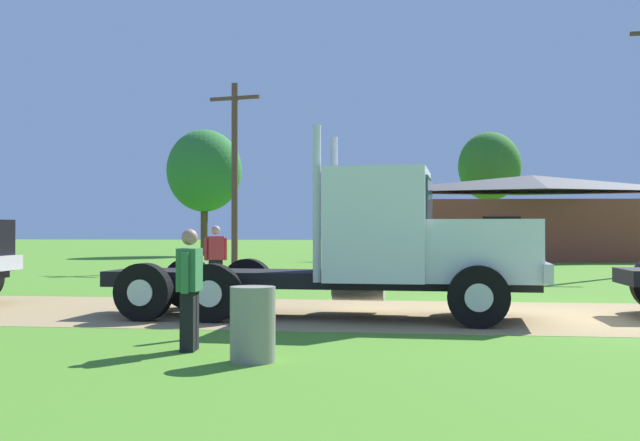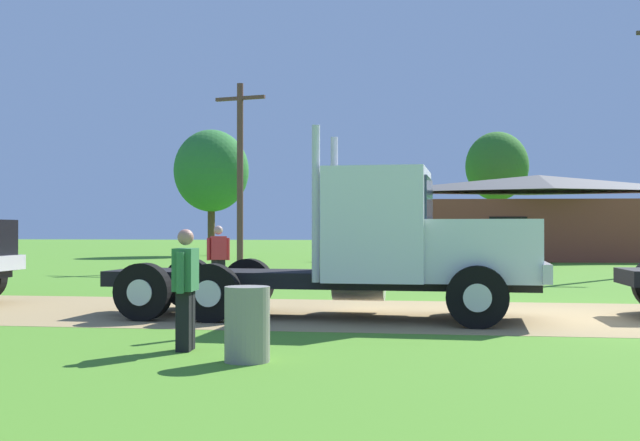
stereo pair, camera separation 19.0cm
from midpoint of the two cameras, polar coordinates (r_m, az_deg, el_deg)
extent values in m
plane|color=#4C8626|center=(15.73, 17.23, -6.46)|extent=(200.00, 200.00, 0.00)
cube|color=#9E8455|center=(15.73, 17.23, -6.45)|extent=(120.00, 5.72, 0.01)
cube|color=black|center=(14.92, -0.44, -4.12)|extent=(7.89, 1.85, 0.28)
cube|color=white|center=(14.65, 11.00, -2.05)|extent=(2.01, 2.12, 1.08)
cube|color=silver|center=(14.71, 14.96, -3.45)|extent=(0.24, 2.25, 0.32)
cube|color=white|center=(14.73, 3.84, -0.30)|extent=(1.82, 2.40, 1.99)
cube|color=#2D3D4C|center=(14.67, 7.29, 1.26)|extent=(0.11, 1.95, 0.87)
cylinder|color=silver|center=(15.79, 0.65, 0.98)|extent=(0.14, 0.14, 2.70)
cylinder|color=silver|center=(13.97, -0.61, 1.19)|extent=(0.14, 0.14, 2.70)
cylinder|color=silver|center=(15.85, 2.38, -4.69)|extent=(1.02, 0.56, 0.52)
cylinder|color=black|center=(15.85, 10.59, -4.59)|extent=(1.03, 0.34, 1.02)
cylinder|color=silver|center=(16.01, 10.58, -4.55)|extent=(0.46, 0.06, 0.46)
cylinder|color=black|center=(13.52, 10.67, -5.28)|extent=(1.03, 0.34, 1.02)
cylinder|color=silver|center=(13.36, 10.67, -5.34)|extent=(0.46, 0.06, 0.46)
cylinder|color=black|center=(16.83, -9.54, -4.36)|extent=(1.03, 0.34, 1.02)
cylinder|color=silver|center=(16.98, -9.36, -4.32)|extent=(0.46, 0.06, 0.46)
cylinder|color=black|center=(14.65, -12.63, -4.91)|extent=(1.03, 0.34, 1.02)
cylinder|color=silver|center=(14.51, -12.88, -4.96)|extent=(0.46, 0.06, 0.46)
cylinder|color=black|center=(16.45, -5.42, -4.45)|extent=(1.03, 0.34, 1.02)
cylinder|color=silver|center=(16.61, -5.27, -4.41)|extent=(0.46, 0.06, 0.46)
cylinder|color=black|center=(14.22, -7.96, -5.05)|extent=(1.03, 0.34, 1.02)
cylinder|color=silver|center=(14.07, -8.17, -5.10)|extent=(0.46, 0.06, 0.46)
cube|color=#33723F|center=(10.96, -9.62, -3.41)|extent=(0.29, 0.48, 0.56)
sphere|color=tan|center=(10.95, -9.61, -1.16)|extent=(0.22, 0.22, 0.22)
cube|color=black|center=(11.11, -9.50, -6.88)|extent=(0.19, 0.17, 0.80)
cube|color=black|center=(10.92, -9.75, -7.00)|extent=(0.19, 0.17, 0.80)
cylinder|color=#33723F|center=(11.24, -9.29, -3.48)|extent=(0.10, 0.10, 0.54)
cylinder|color=#33723F|center=(10.69, -9.97, -3.63)|extent=(0.10, 0.10, 0.54)
cube|color=#B22D33|center=(20.68, -7.58, -1.92)|extent=(0.46, 0.40, 0.59)
sphere|color=tan|center=(20.67, -7.58, -0.67)|extent=(0.23, 0.23, 0.23)
cube|color=black|center=(20.70, -7.82, -3.90)|extent=(0.22, 0.23, 0.84)
cube|color=black|center=(20.72, -7.35, -3.89)|extent=(0.22, 0.23, 0.84)
cylinder|color=#B22D33|center=(20.64, -8.25, -2.00)|extent=(0.10, 0.10, 0.56)
cylinder|color=#B22D33|center=(20.72, -6.92, -2.00)|extent=(0.10, 0.10, 0.56)
cylinder|color=gray|center=(10.00, -5.28, -7.25)|extent=(0.55, 0.55, 0.92)
cube|color=brown|center=(42.94, 14.50, -0.68)|extent=(13.33, 6.22, 3.06)
pyramid|color=#4D4D4D|center=(43.00, 14.49, 2.52)|extent=(14.00, 6.53, 0.87)
cube|color=black|center=(40.00, 12.48, -1.31)|extent=(1.80, 0.20, 2.20)
cylinder|color=brown|center=(33.17, -6.16, 3.13)|extent=(0.26, 0.26, 7.52)
cube|color=brown|center=(33.52, -6.16, 8.52)|extent=(2.18, 0.63, 0.14)
cylinder|color=#513823|center=(49.59, -8.22, -0.52)|extent=(0.44, 0.44, 3.32)
ellipsoid|color=#2F7531|center=(49.72, -8.22, 3.48)|extent=(4.52, 4.52, 4.97)
cylinder|color=#513823|center=(51.52, 11.70, -0.17)|extent=(0.44, 0.44, 3.94)
ellipsoid|color=#316F25|center=(51.67, 11.69, 3.74)|extent=(3.88, 3.88, 4.27)
camera|label=1|loc=(0.09, -90.35, 0.00)|focal=45.68mm
camera|label=2|loc=(0.09, 89.65, 0.00)|focal=45.68mm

